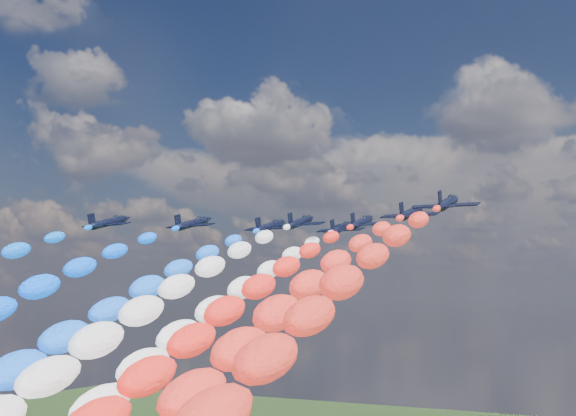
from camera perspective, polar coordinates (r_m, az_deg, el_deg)
The scene contains 13 objects.
jet_0 at distance 150.99m, azimuth -13.21°, elevation -1.07°, with size 9.70×13.01×2.87m, color black, non-canonical shape.
jet_1 at distance 149.91m, azimuth -7.12°, elevation -1.15°, with size 9.70×13.01×2.87m, color black, non-canonical shape.
jet_2 at distance 154.36m, azimuth -1.35°, elevation -1.36°, with size 9.70×13.01×2.87m, color black, non-canonical shape.
trail_2 at distance 106.77m, azimuth -17.73°, elevation -11.95°, with size 6.48×114.51×53.21m, color blue, non-canonical shape.
jet_3 at distance 145.98m, azimuth 0.93°, elevation -1.06°, with size 9.70×13.01×2.87m, color black, non-canonical shape.
trail_3 at distance 97.07m, azimuth -15.81°, elevation -12.57°, with size 6.48×114.51×53.21m, color silver, non-canonical shape.
jet_4 at distance 158.57m, azimuth 4.01°, elevation -1.49°, with size 9.70×13.01×2.87m, color black, non-canonical shape.
trail_4 at distance 107.16m, azimuth -9.39°, elevation -12.15°, with size 6.48×114.51×53.21m, color silver, non-canonical shape.
jet_5 at distance 146.89m, azimuth 5.48°, elevation -1.06°, with size 9.70×13.01×2.87m, color black, non-canonical shape.
trail_5 at distance 94.89m, azimuth -8.80°, elevation -12.88°, with size 6.48×114.51×53.21m, color red, non-canonical shape.
jet_6 at distance 131.82m, azimuth 9.10°, elevation -0.36°, with size 9.70×13.01×2.87m, color black, non-canonical shape.
trail_6 at distance 78.15m, azimuth -5.55°, elevation -14.27°, with size 6.48×114.51×53.21m, color red, non-canonical shape.
jet_7 at distance 119.22m, azimuth 11.76°, elevation 0.36°, with size 9.70×13.01×2.87m, color black, non-canonical shape.
Camera 1 is at (66.09, -118.56, 75.00)m, focal length 47.88 mm.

